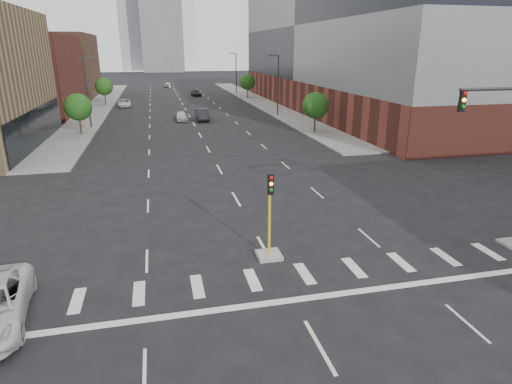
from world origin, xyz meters
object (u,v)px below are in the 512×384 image
object	(u,v)px
car_deep_right	(196,93)
car_distant	(168,85)
car_mid_right	(202,115)
car_far_left	(124,103)
car_near_left	(181,116)
median_traffic_signal	(269,240)

from	to	relation	value
car_deep_right	car_distant	size ratio (longest dim) A/B	1.07
car_mid_right	car_far_left	world-z (taller)	car_mid_right
car_mid_right	car_deep_right	xyz separation A→B (m)	(2.39, 34.31, -0.17)
car_far_left	car_near_left	bearing A→B (deg)	-67.01
median_traffic_signal	car_mid_right	size ratio (longest dim) A/B	0.87
car_mid_right	car_deep_right	size ratio (longest dim) A/B	1.11
car_mid_right	car_far_left	bearing A→B (deg)	124.88
median_traffic_signal	car_deep_right	size ratio (longest dim) A/B	0.97
median_traffic_signal	car_mid_right	bearing A→B (deg)	88.05
car_deep_right	car_far_left	bearing A→B (deg)	-134.58
car_near_left	car_deep_right	distance (m)	34.39
car_distant	car_near_left	bearing A→B (deg)	-88.34
car_far_left	median_traffic_signal	bearing A→B (deg)	-83.63
car_near_left	car_far_left	xyz separation A→B (m)	(-9.00, 18.36, -0.02)
car_deep_right	car_distant	distance (m)	24.87
car_mid_right	car_distant	bearing A→B (deg)	94.97
car_near_left	car_mid_right	xyz separation A→B (m)	(3.00, -0.35, 0.14)
median_traffic_signal	car_near_left	distance (m)	44.52
median_traffic_signal	car_far_left	bearing A→B (deg)	99.48
car_near_left	car_mid_right	world-z (taller)	car_mid_right
median_traffic_signal	car_far_left	size ratio (longest dim) A/B	0.91
car_mid_right	car_far_left	distance (m)	22.23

